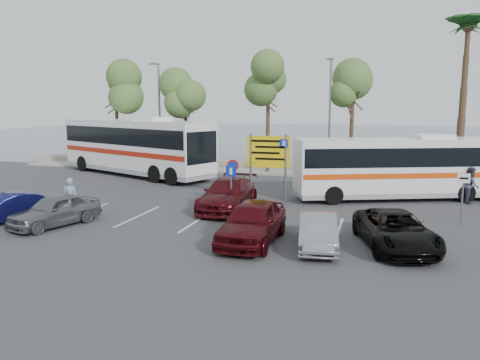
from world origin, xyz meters
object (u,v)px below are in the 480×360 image
(direction_sign, at_px, (268,157))
(coach_bus_right, at_px, (400,169))
(street_lamp_right, at_px, (330,111))
(coach_bus_left, at_px, (135,148))
(suv_black, at_px, (395,230))
(pedestrian_far, at_px, (471,185))
(car_maroon, at_px, (228,194))
(street_lamp_left, at_px, (159,111))
(car_silver_a, at_px, (55,210))
(car_blue, at_px, (8,208))
(car_red, at_px, (253,222))
(pedestrian_near, at_px, (71,198))
(car_silver_b, at_px, (318,231))

(direction_sign, height_order, coach_bus_right, direction_sign)
(street_lamp_right, xyz_separation_m, coach_bus_left, (-13.52, -3.02, -2.64))
(suv_black, relative_size, pedestrian_far, 2.51)
(direction_sign, bearing_deg, car_maroon, -133.12)
(street_lamp_left, bearing_deg, car_silver_a, -78.70)
(coach_bus_right, height_order, car_maroon, coach_bus_right)
(street_lamp_left, xyz_separation_m, car_maroon, (9.41, -12.02, -3.85))
(coach_bus_left, bearing_deg, car_silver_a, -74.36)
(street_lamp_right, bearing_deg, coach_bus_left, -167.41)
(coach_bus_left, height_order, coach_bus_right, coach_bus_left)
(car_blue, bearing_deg, car_red, 22.86)
(street_lamp_left, height_order, car_red, street_lamp_left)
(car_silver_a, distance_m, car_blue, 2.40)
(suv_black, bearing_deg, pedestrian_near, 161.51)
(street_lamp_left, xyz_separation_m, direction_sign, (11.00, -10.32, -2.17))
(direction_sign, distance_m, coach_bus_right, 7.33)
(street_lamp_right, distance_m, car_red, 17.47)
(car_silver_a, height_order, suv_black, car_silver_a)
(direction_sign, relative_size, car_silver_b, 0.97)
(car_maroon, height_order, suv_black, car_maroon)
(street_lamp_right, relative_size, car_silver_a, 2.05)
(car_maroon, bearing_deg, street_lamp_right, 71.50)
(coach_bus_right, bearing_deg, direction_sign, -153.05)
(coach_bus_left, distance_m, car_silver_b, 20.48)
(car_maroon, relative_size, pedestrian_near, 2.83)
(pedestrian_far, bearing_deg, street_lamp_left, 72.98)
(street_lamp_left, height_order, coach_bus_right, street_lamp_left)
(street_lamp_right, xyz_separation_m, pedestrian_far, (8.00, -7.02, -3.66))
(car_blue, bearing_deg, pedestrian_near, 58.67)
(car_silver_a, height_order, pedestrian_far, pedestrian_far)
(direction_sign, distance_m, coach_bus_left, 13.65)
(coach_bus_right, xyz_separation_m, suv_black, (-0.50, -9.25, -0.97))
(car_silver_a, bearing_deg, suv_black, 21.09)
(car_maroon, bearing_deg, suv_black, -31.17)
(car_red, xyz_separation_m, suv_black, (5.04, 0.75, -0.13))
(car_blue, bearing_deg, coach_bus_left, 119.06)
(car_maroon, xyz_separation_m, pedestrian_far, (11.59, 5.00, 0.19))
(car_blue, height_order, car_maroon, car_maroon)
(car_silver_a, relative_size, car_red, 0.85)
(suv_black, height_order, pedestrian_far, pedestrian_far)
(car_silver_b, bearing_deg, pedestrian_far, 48.53)
(coach_bus_right, height_order, car_blue, coach_bus_right)
(street_lamp_right, height_order, car_blue, street_lamp_right)
(coach_bus_left, relative_size, car_maroon, 2.65)
(car_silver_a, xyz_separation_m, car_silver_b, (10.96, 0.00, -0.05))
(street_lamp_right, relative_size, car_red, 1.75)
(street_lamp_left, bearing_deg, car_silver_b, -49.84)
(car_silver_b, bearing_deg, car_maroon, 126.81)
(car_red, distance_m, car_silver_b, 2.41)
(coach_bus_left, distance_m, car_silver_a, 14.60)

